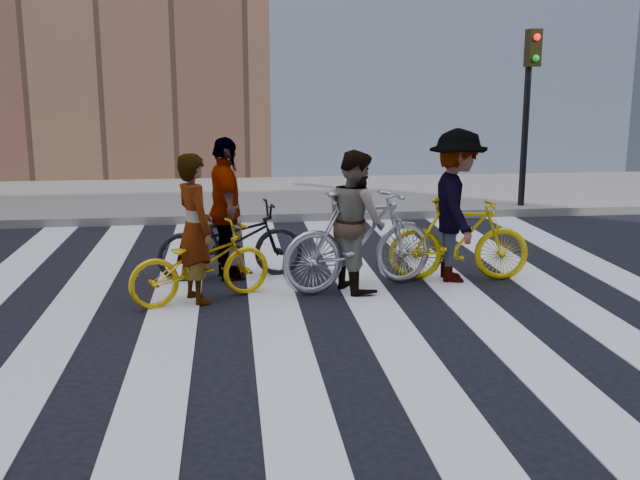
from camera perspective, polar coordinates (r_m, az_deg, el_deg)
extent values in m
plane|color=black|center=(8.30, 0.34, -5.15)|extent=(100.00, 100.00, 0.00)
cube|color=gray|center=(15.57, -3.18, 3.34)|extent=(100.00, 5.00, 0.15)
cube|color=white|center=(8.41, -18.67, -5.52)|extent=(0.55, 10.00, 0.01)
cube|color=white|center=(8.26, -11.15, -5.43)|extent=(0.55, 10.00, 0.01)
cube|color=white|center=(8.25, -3.47, -5.24)|extent=(0.55, 10.00, 0.01)
cube|color=white|center=(8.38, 4.08, -4.96)|extent=(0.55, 10.00, 0.01)
cube|color=white|center=(8.65, 11.28, -4.61)|extent=(0.55, 10.00, 0.01)
cube|color=white|center=(9.05, 17.93, -4.23)|extent=(0.55, 10.00, 0.01)
cylinder|color=black|center=(14.34, 15.37, 8.29)|extent=(0.12, 0.12, 3.20)
cube|color=black|center=(14.18, 15.93, 13.89)|extent=(0.22, 0.28, 0.65)
sphere|color=red|center=(14.05, 16.22, 14.63)|extent=(0.12, 0.12, 0.12)
sphere|color=#0CCC26|center=(14.04, 16.13, 13.17)|extent=(0.12, 0.12, 0.12)
imported|color=#E3B70C|center=(8.51, -9.08, -1.77)|extent=(1.77, 1.23, 0.88)
imported|color=#B0B2BA|center=(8.87, 3.04, 0.00)|extent=(2.08, 1.19, 1.20)
imported|color=yellow|center=(9.42, 10.55, 0.04)|extent=(1.78, 0.70, 1.04)
imported|color=black|center=(9.43, -6.81, -0.07)|extent=(1.91, 0.90, 0.97)
imported|color=slate|center=(8.43, -9.51, 0.86)|extent=(0.62, 0.72, 1.68)
imported|color=slate|center=(8.81, 2.74, 1.48)|extent=(0.86, 0.97, 1.67)
imported|color=slate|center=(9.33, 10.35, 2.56)|extent=(0.85, 1.30, 1.89)
imported|color=slate|center=(9.35, -7.18, 2.36)|extent=(0.58, 1.09, 1.78)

